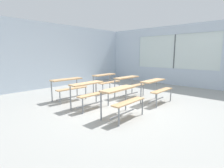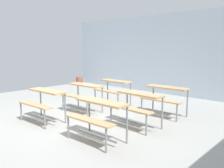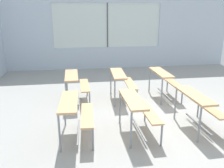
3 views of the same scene
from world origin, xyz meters
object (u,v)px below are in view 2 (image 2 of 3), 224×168
object	(u,v)px
desk_bench_r0c1	(98,111)
desk_bench_r2c1	(165,94)
desk_bench_r1c0	(83,91)
desk_bench_r1c1	(137,102)
trash_bin	(79,81)
desk_bench_r0c0	(43,98)
desk_bench_r2c0	(113,86)

from	to	relation	value
desk_bench_r0c1	desk_bench_r2c1	world-z (taller)	same
desk_bench_r1c0	desk_bench_r1c1	world-z (taller)	same
desk_bench_r1c1	trash_bin	world-z (taller)	desk_bench_r1c1
desk_bench_r0c1	desk_bench_r1c0	size ratio (longest dim) A/B	1.00
desk_bench_r0c1	trash_bin	distance (m)	7.06
desk_bench_r0c0	trash_bin	size ratio (longest dim) A/B	2.92
desk_bench_r0c1	desk_bench_r1c0	bearing A→B (deg)	146.08
desk_bench_r1c0	desk_bench_r1c1	xyz separation A→B (m)	(1.87, -0.05, 0.00)
desk_bench_r0c1	desk_bench_r1c0	xyz separation A→B (m)	(-1.82, 1.19, 0.00)
desk_bench_r1c1	trash_bin	xyz separation A→B (m)	(-5.69, 3.08, -0.37)
desk_bench_r0c0	desk_bench_r1c1	xyz separation A→B (m)	(1.84, 1.19, 0.00)
desk_bench_r2c0	desk_bench_r1c1	bearing A→B (deg)	-31.33
desk_bench_r1c0	desk_bench_r2c0	size ratio (longest dim) A/B	0.98
desk_bench_r0c1	desk_bench_r2c0	bearing A→B (deg)	126.15
desk_bench_r0c1	desk_bench_r0c0	bearing A→B (deg)	-179.23
desk_bench_r0c0	desk_bench_r2c1	bearing A→B (deg)	50.43
desk_bench_r1c0	desk_bench_r2c0	world-z (taller)	same
desk_bench_r2c0	desk_bench_r2c1	xyz separation A→B (m)	(1.82, -0.02, 0.00)
desk_bench_r1c0	desk_bench_r1c1	bearing A→B (deg)	-2.28
desk_bench_r0c0	desk_bench_r2c1	size ratio (longest dim) A/B	1.01
desk_bench_r1c1	desk_bench_r2c1	world-z (taller)	same
desk_bench_r1c1	desk_bench_r0c1	bearing A→B (deg)	-89.70
desk_bench_r1c0	desk_bench_r2c0	distance (m)	1.17
desk_bench_r0c0	desk_bench_r2c1	world-z (taller)	same
desk_bench_r0c0	desk_bench_r2c0	xyz separation A→B (m)	(0.03, 2.41, 0.00)
desk_bench_r1c0	desk_bench_r0c1	bearing A→B (deg)	-33.96
desk_bench_r2c0	desk_bench_r2c1	world-z (taller)	same
desk_bench_r1c0	desk_bench_r2c1	xyz separation A→B (m)	(1.87, 1.15, 0.00)
desk_bench_r0c0	desk_bench_r2c0	world-z (taller)	same
desk_bench_r0c1	desk_bench_r2c1	bearing A→B (deg)	88.15
desk_bench_r2c1	trash_bin	distance (m)	6.01
desk_bench_r0c0	trash_bin	bearing A→B (deg)	130.16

